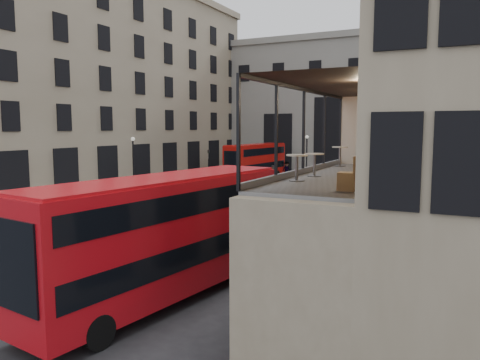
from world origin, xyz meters
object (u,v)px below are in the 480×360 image
at_px(pedestrian_a, 190,182).
at_px(bus_near, 164,231).
at_px(street_lamp_a, 134,170).
at_px(car_a, 222,190).
at_px(pedestrian_d, 437,178).
at_px(traffic_light_near, 273,187).
at_px(pedestrian_b, 287,169).
at_px(cyclist, 251,208).
at_px(bus_far, 256,160).
at_px(pedestrian_e, 140,183).
at_px(cafe_chair_d, 389,164).
at_px(car_b, 312,197).
at_px(cafe_chair_a, 347,180).
at_px(cafe_chair_b, 376,168).
at_px(bicycle, 264,207).
at_px(pedestrian_c, 328,177).
at_px(cafe_table_near, 297,164).
at_px(traffic_light_far, 209,163).
at_px(cafe_chair_c, 363,169).
at_px(street_lamp_b, 307,162).
at_px(cafe_table_far, 340,153).
at_px(car_c, 224,185).
at_px(cafe_table_mid, 315,161).

bearing_deg(pedestrian_a, bus_near, -52.21).
height_order(street_lamp_a, pedestrian_a, street_lamp_a).
height_order(car_a, pedestrian_d, pedestrian_d).
xyz_separation_m(traffic_light_near, pedestrian_b, (-9.27, 27.22, -1.43)).
relative_size(cyclist, pedestrian_d, 0.99).
distance_m(car_a, pedestrian_d, 24.36).
height_order(bus_far, pedestrian_e, bus_far).
bearing_deg(cafe_chair_d, pedestrian_b, 115.98).
xyz_separation_m(car_b, pedestrian_b, (-9.23, 18.85, 0.30)).
height_order(pedestrian_b, cafe_chair_a, cafe_chair_a).
xyz_separation_m(bus_far, cafe_chair_b, (19.53, -33.57, 2.45)).
bearing_deg(bicycle, pedestrian_c, 7.77).
height_order(bicycle, cafe_chair_a, cafe_chair_a).
bearing_deg(traffic_light_near, street_lamp_a, 159.44).
relative_size(pedestrian_a, cafe_table_near, 1.98).
distance_m(traffic_light_far, cafe_chair_c, 36.17).
distance_m(bus_far, pedestrian_c, 8.57).
relative_size(street_lamp_b, pedestrian_d, 2.99).
height_order(pedestrian_d, cafe_chair_d, cafe_chair_d).
xyz_separation_m(bicycle, cyclist, (0.27, -2.70, 0.37)).
bearing_deg(car_b, cafe_chair_a, -73.21).
height_order(bus_near, pedestrian_e, bus_near).
height_order(bus_far, pedestrian_a, bus_far).
height_order(car_b, pedestrian_c, pedestrian_c).
height_order(street_lamp_a, cafe_chair_d, cafe_chair_d).
xyz_separation_m(street_lamp_a, car_b, (15.96, 2.38, -1.71)).
bearing_deg(street_lamp_a, bicycle, -11.30).
bearing_deg(cafe_table_far, cafe_chair_a, -74.30).
xyz_separation_m(bus_far, pedestrian_c, (8.39, 0.69, -1.64)).
distance_m(cafe_chair_c, cafe_chair_d, 3.41).
height_order(car_a, cafe_chair_c, cafe_chair_c).
bearing_deg(cafe_chair_a, pedestrian_c, 106.22).
distance_m(car_c, pedestrian_a, 4.01).
height_order(traffic_light_far, cafe_table_mid, cafe_table_mid).
distance_m(cyclist, cafe_chair_d, 14.53).
height_order(car_b, bicycle, car_b).
distance_m(cyclist, pedestrian_e, 17.85).
bearing_deg(cafe_chair_d, pedestrian_a, 136.60).
height_order(pedestrian_b, cafe_chair_d, cafe_chair_d).
relative_size(cafe_table_far, cafe_chair_b, 0.98).
distance_m(pedestrian_d, cafe_table_near, 40.63).
height_order(cafe_table_far, cafe_chair_b, cafe_chair_b).
height_order(street_lamp_b, car_a, street_lamp_b).
relative_size(cyclist, pedestrian_e, 1.08).
xyz_separation_m(pedestrian_b, cafe_chair_b, (17.65, -38.74, 3.86)).
bearing_deg(cafe_chair_c, cafe_chair_d, 85.51).
bearing_deg(pedestrian_b, cafe_table_near, -122.47).
height_order(car_c, cafe_chair_d, cafe_chair_d).
xyz_separation_m(traffic_light_near, cyclist, (-1.75, 0.50, -1.54)).
xyz_separation_m(bus_near, cafe_table_mid, (5.13, 1.16, 2.59)).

